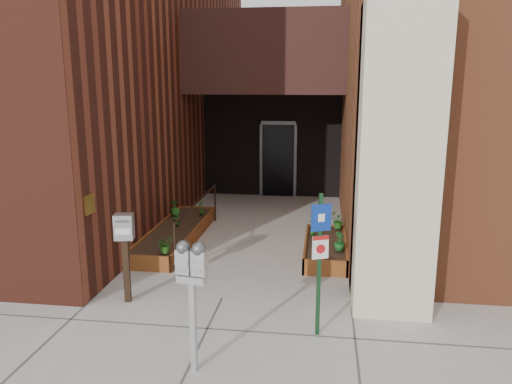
% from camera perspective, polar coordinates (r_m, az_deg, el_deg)
% --- Properties ---
extents(ground, '(80.00, 80.00, 0.00)m').
position_cam_1_polar(ground, '(8.01, -3.92, -12.00)').
color(ground, '#9E9991').
rests_on(ground, ground).
extents(architecture, '(20.00, 14.60, 10.00)m').
position_cam_1_polar(architecture, '(14.22, 0.95, 19.27)').
color(architecture, '#5E271B').
rests_on(architecture, ground).
extents(planter_left, '(0.90, 3.60, 0.30)m').
position_cam_1_polar(planter_left, '(10.78, -9.13, -4.82)').
color(planter_left, brown).
rests_on(planter_left, ground).
extents(planter_right, '(0.80, 2.20, 0.30)m').
position_cam_1_polar(planter_right, '(9.86, 7.92, -6.45)').
color(planter_right, brown).
rests_on(planter_right, ground).
extents(handrail, '(0.04, 3.34, 0.90)m').
position_cam_1_polar(handrail, '(10.43, -6.69, -1.83)').
color(handrail, black).
rests_on(handrail, ground).
extents(parking_meter, '(0.37, 0.19, 1.60)m').
position_cam_1_polar(parking_meter, '(5.72, -7.37, -9.03)').
color(parking_meter, '#B3B4B6').
rests_on(parking_meter, ground).
extents(sign_post, '(0.25, 0.12, 1.94)m').
position_cam_1_polar(sign_post, '(6.53, 7.31, -6.61)').
color(sign_post, '#153A1C').
rests_on(sign_post, ground).
extents(payment_dropbox, '(0.31, 0.26, 1.39)m').
position_cam_1_polar(payment_dropbox, '(7.78, -14.78, -5.23)').
color(payment_dropbox, black).
rests_on(payment_dropbox, ground).
extents(shrub_left_a, '(0.42, 0.42, 0.33)m').
position_cam_1_polar(shrub_left_a, '(9.14, -10.37, -5.87)').
color(shrub_left_a, '#295D1A').
rests_on(shrub_left_a, planter_left).
extents(shrub_left_b, '(0.27, 0.27, 0.35)m').
position_cam_1_polar(shrub_left_b, '(10.88, -9.10, -2.77)').
color(shrub_left_b, '#245F1B').
rests_on(shrub_left_b, planter_left).
extents(shrub_left_c, '(0.26, 0.26, 0.35)m').
position_cam_1_polar(shrub_left_c, '(11.63, -9.27, -1.77)').
color(shrub_left_c, '#205C1A').
rests_on(shrub_left_c, planter_left).
extents(shrub_left_d, '(0.24, 0.24, 0.35)m').
position_cam_1_polar(shrub_left_d, '(11.58, -6.27, -1.76)').
color(shrub_left_d, '#205C1A').
rests_on(shrub_left_d, planter_left).
extents(shrub_right_a, '(0.26, 0.26, 0.34)m').
position_cam_1_polar(shrub_right_a, '(9.25, 9.53, -5.59)').
color(shrub_right_a, '#1A5C20').
rests_on(shrub_right_a, planter_right).
extents(shrub_right_b, '(0.26, 0.26, 0.35)m').
position_cam_1_polar(shrub_right_b, '(10.01, 6.54, -4.06)').
color(shrub_right_b, '#1F5518').
rests_on(shrub_right_b, planter_right).
extents(shrub_right_c, '(0.42, 0.42, 0.33)m').
position_cam_1_polar(shrub_right_c, '(10.58, 9.33, -3.27)').
color(shrub_right_c, '#21631C').
rests_on(shrub_right_c, planter_right).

